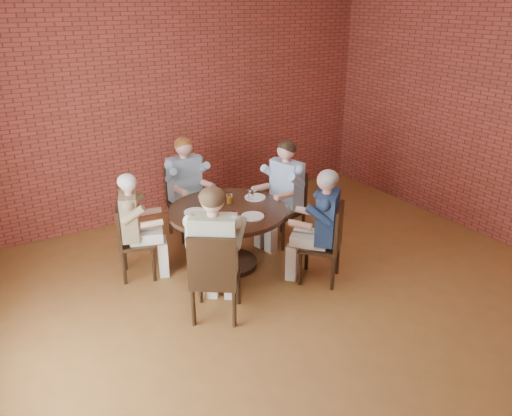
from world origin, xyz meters
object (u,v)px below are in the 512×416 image
diner_b (187,189)px  chair_d (214,274)px  smartphone (259,214)px  diner_a (283,193)px  chair_b (185,198)px  dining_table (228,226)px  diner_e (321,227)px  diner_d (215,253)px  chair_e (328,241)px  chair_a (288,204)px  chair_c (130,238)px  diner_c (135,227)px

diner_b → chair_d: size_ratio=1.39×
diner_b → smartphone: 1.37m
diner_a → chair_b: (-0.99, 0.91, -0.17)m
chair_d → smartphone: 1.10m
dining_table → diner_a: bearing=12.3°
diner_a → chair_d: diner_a is taller
dining_table → diner_e: diner_e is taller
diner_d → smartphone: diner_d is taller
diner_a → smartphone: diner_a is taller
diner_b → diner_a: bearing=-42.6°
chair_b → chair_d: bearing=-109.4°
chair_d → chair_e: 1.45m
diner_a → diner_e: diner_a is taller
chair_b → diner_b: diner_b is taller
diner_a → smartphone: bearing=-65.6°
chair_e → diner_b: bearing=-107.7°
chair_a → diner_a: diner_a is taller
chair_c → chair_b: bearing=-35.0°
diner_a → smartphone: 0.87m
chair_b → diner_d: diner_d is taller
chair_a → diner_e: 1.11m
diner_a → chair_c: 2.03m
chair_a → chair_c: 2.11m
chair_d → diner_d: 0.21m
chair_c → chair_e: bearing=-105.2°
chair_e → diner_e: size_ratio=0.70×
chair_d → diner_a: bearing=-109.2°
chair_b → chair_c: 1.26m
diner_d → chair_e: (1.39, -0.07, -0.20)m
diner_b → chair_e: 2.11m
diner_a → diner_e: bearing=-23.2°
chair_e → chair_c: bearing=-75.6°
chair_a → chair_b: 1.40m
chair_e → chair_a: bearing=-143.1°
smartphone → chair_b: bearing=88.9°
chair_d → diner_d: bearing=-90.0°
diner_c → chair_d: size_ratio=1.28×
chair_b → smartphone: bearing=-81.2°
diner_e → chair_c: bearing=-75.0°
chair_a → chair_b: size_ratio=1.00×
diner_d → chair_e: bearing=-147.0°
chair_b → diner_e: 2.11m
chair_d → chair_e: size_ratio=1.05×
dining_table → diner_b: (-0.05, 1.02, 0.16)m
diner_b → diner_e: (0.79, -1.86, -0.02)m
chair_b → diner_b: (0.00, -0.09, 0.17)m
diner_c → chair_b: bearing=-32.1°
diner_b → smartphone: size_ratio=10.11×
diner_c → diner_e: (1.74, -1.18, 0.04)m
diner_d → chair_d: bearing=90.0°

